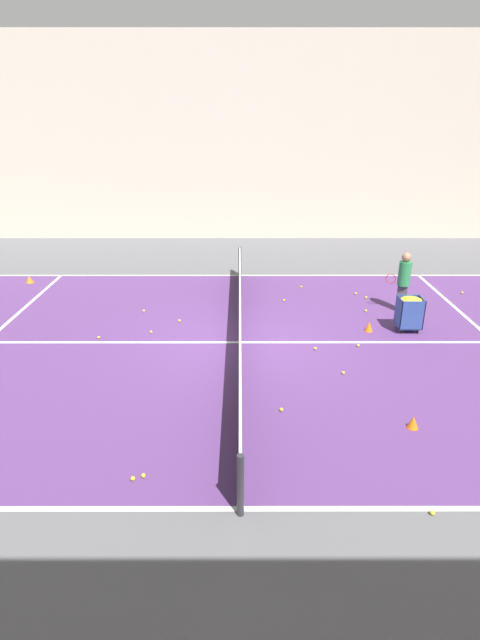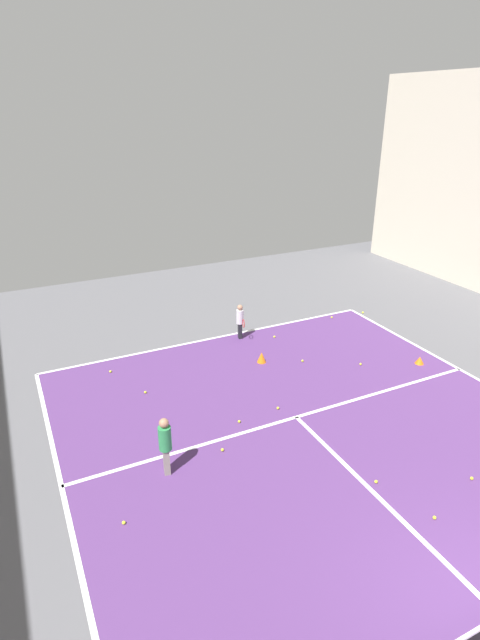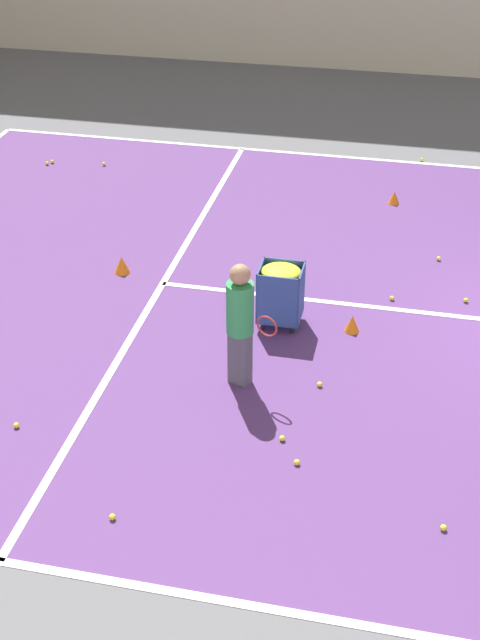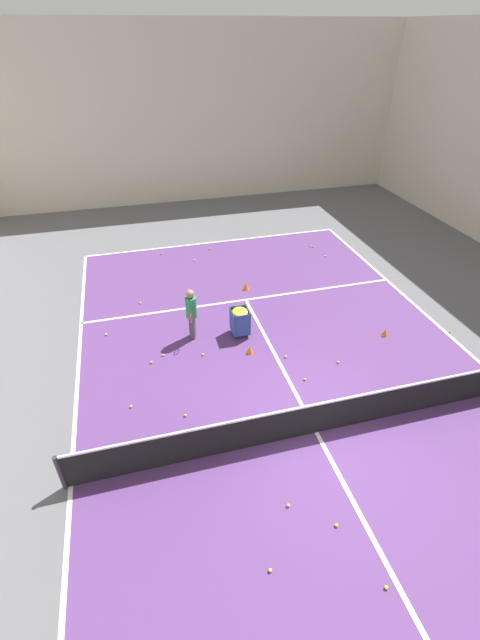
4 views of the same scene
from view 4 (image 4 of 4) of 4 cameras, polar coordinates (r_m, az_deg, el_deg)
The scene contains 35 objects.
ground_plane at distance 10.73m, azimuth 10.14°, elevation -14.53°, with size 38.39×38.39×0.00m, color #5B5B60.
court_playing_area at distance 10.73m, azimuth 10.14°, elevation -14.52°, with size 11.20×22.64×0.00m.
line_baseline_far at distance 19.58m, azimuth -3.33°, elevation 10.33°, with size 11.20×0.10×0.00m, color white.
line_sideline_left at distance 10.32m, azimuth -21.64°, elevation -19.91°, with size 0.10×22.64×0.00m, color white.
line_service_far at distance 15.19m, azimuth 0.79°, elevation 2.72°, with size 11.20×0.10×0.00m, color white.
line_centre_service at distance 10.73m, azimuth 10.14°, elevation -14.51°, with size 0.10×12.45×0.00m, color white.
hall_enclosure_far at distance 24.03m, azimuth -7.05°, elevation 25.20°, with size 22.95×0.15×8.42m.
tennis_net at distance 10.36m, azimuth 10.43°, elevation -12.67°, with size 11.50×0.10×0.99m.
coach_at_net at distance 12.92m, azimuth -6.51°, elevation 1.21°, with size 0.43×0.70×1.68m.
ball_cart at distance 13.13m, azimuth 0.00°, elevation 0.38°, with size 0.53×0.59×0.91m.
training_cone_0 at distance 15.75m, azimuth 0.79°, elevation 4.54°, with size 0.25×0.25×0.27m, color orange.
training_cone_2 at distance 12.67m, azimuth 1.32°, elevation -3.98°, with size 0.21×0.21×0.25m, color orange.
training_cone_3 at distance 14.11m, azimuth 18.75°, elevation -1.60°, with size 0.20×0.20×0.23m, color orange.
tennis_ball_1 at distance 10.97m, azimuth -7.32°, elevation -12.51°, with size 0.07×0.07×0.07m, color yellow.
tennis_ball_2 at distance 9.38m, azimuth 12.74°, elevation -25.14°, with size 0.07×0.07×0.07m, color yellow.
tennis_ball_4 at distance 12.69m, azimuth 12.97°, elevation -5.49°, with size 0.07×0.07×0.07m, color yellow.
tennis_ball_5 at distance 12.63m, azimuth -11.75°, elevation -5.53°, with size 0.07×0.07×0.07m, color yellow.
tennis_ball_7 at distance 17.95m, azimuth -6.08°, elevation 7.95°, with size 0.07×0.07×0.07m, color yellow.
tennis_ball_8 at distance 9.05m, azimuth 18.93°, elevation -30.66°, with size 0.07×0.07×0.07m, color yellow.
tennis_ball_9 at distance 12.63m, azimuth 6.11°, elevation -4.88°, with size 0.07×0.07×0.07m, color yellow.
tennis_ball_11 at distance 12.81m, azimuth -10.20°, elevation -4.63°, with size 0.07×0.07×0.07m, color yellow.
tennis_ball_12 at distance 19.34m, azimuth 9.40°, elevation 9.70°, with size 0.07×0.07×0.07m, color yellow.
tennis_ball_14 at distance 18.71m, azimuth -10.46°, elevation 8.71°, with size 0.07×0.07×0.07m, color yellow.
tennis_ball_17 at distance 11.96m, azimuth 8.62°, elevation -7.81°, with size 0.07×0.07×0.07m, color yellow.
tennis_ball_18 at distance 18.53m, azimuth 11.31°, elevation 8.35°, with size 0.07×0.07×0.07m, color yellow.
tennis_ball_21 at distance 8.83m, azimuth 4.05°, elevation -30.34°, with size 0.07×0.07×0.07m, color yellow.
tennis_ball_22 at distance 15.35m, azimuth -13.15°, elevation 2.23°, with size 0.07×0.07×0.07m, color yellow.
tennis_ball_23 at distance 19.32m, azimuth 9.75°, elevation 9.65°, with size 0.07×0.07×0.07m, color yellow.
tennis_ball_26 at distance 9.46m, azimuth 6.46°, elevation -23.36°, with size 0.07×0.07×0.07m, color yellow.
tennis_ball_27 at distance 12.68m, azimuth -4.96°, elevation -4.60°, with size 0.07×0.07×0.07m, color yellow.
tennis_ball_28 at distance 18.89m, azimuth -4.03°, elevation 9.47°, with size 0.07×0.07×0.07m, color yellow.
tennis_ball_29 at distance 15.09m, azimuth 26.18°, elevation -1.40°, with size 0.07×0.07×0.07m, color yellow.
tennis_ball_31 at distance 12.50m, azimuth 21.87°, elevation -8.21°, with size 0.07×0.07×0.07m, color yellow.
tennis_ball_33 at distance 11.43m, azimuth -14.34°, elevation -11.11°, with size 0.07×0.07×0.07m, color yellow.
tennis_ball_34 at distance 14.06m, azimuth -17.44°, elevation -1.85°, with size 0.07×0.07×0.07m, color yellow.
Camera 4 is at (-3.56, -6.18, 8.02)m, focal length 24.00 mm.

